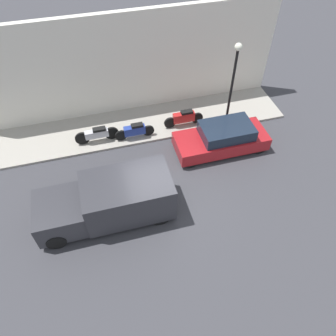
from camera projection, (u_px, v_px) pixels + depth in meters
ground_plane at (161, 203)px, 13.33m from camera, size 60.00×60.00×0.00m
sidewalk at (136, 125)px, 16.49m from camera, size 2.70×15.01×0.11m
building_facade at (126, 65)px, 15.60m from camera, size 0.30×15.01×5.08m
parked_car at (222, 138)px, 14.99m from camera, size 1.71×4.23×1.33m
delivery_van at (107, 201)px, 12.28m from camera, size 2.01×5.10×1.78m
scooter_silver at (97, 134)px, 15.32m from camera, size 0.30×2.05×0.76m
motorcycle_blue at (135, 131)px, 15.49m from camera, size 0.30×1.89×0.79m
motorcycle_red at (184, 118)px, 16.08m from camera, size 0.30×1.99×0.84m
streetlamp at (234, 74)px, 14.48m from camera, size 0.33×0.33×4.22m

